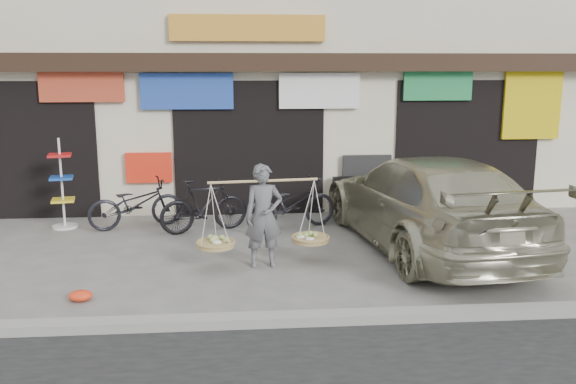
{
  "coord_description": "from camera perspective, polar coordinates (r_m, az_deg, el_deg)",
  "views": [
    {
      "loc": [
        -0.21,
        -8.71,
        3.01
      ],
      "look_at": [
        0.57,
        0.9,
        0.99
      ],
      "focal_mm": 38.0,
      "sensor_mm": 36.0,
      "label": 1
    }
  ],
  "objects": [
    {
      "name": "street_vendor",
      "position": [
        9.15,
        -2.3,
        -2.65
      ],
      "size": [
        2.0,
        0.72,
        1.57
      ],
      "rotation": [
        0.0,
        0.0,
        0.11
      ],
      "color": "#5B5B5F",
      "rests_on": "ground"
    },
    {
      "name": "bike_0",
      "position": [
        11.72,
        -14.05,
        -1.07
      ],
      "size": [
        1.86,
        1.19,
        0.92
      ],
      "primitive_type": "imported",
      "rotation": [
        0.0,
        0.0,
        1.92
      ],
      "color": "black",
      "rests_on": "ground"
    },
    {
      "name": "red_bag",
      "position": [
        8.45,
        -18.85,
        -9.16
      ],
      "size": [
        0.31,
        0.25,
        0.14
      ],
      "primitive_type": "ellipsoid",
      "color": "#F83A17",
      "rests_on": "ground"
    },
    {
      "name": "bike_1",
      "position": [
        11.18,
        -7.87,
        -1.27
      ],
      "size": [
        1.7,
        0.99,
        0.99
      ],
      "primitive_type": "imported",
      "rotation": [
        0.0,
        0.0,
        1.91
      ],
      "color": "black",
      "rests_on": "ground"
    },
    {
      "name": "shophouse_block",
      "position": [
        15.13,
        -3.97,
        13.47
      ],
      "size": [
        14.0,
        6.32,
        7.0
      ],
      "color": "beige",
      "rests_on": "ground"
    },
    {
      "name": "bike_2",
      "position": [
        11.27,
        0.3,
        -1.12
      ],
      "size": [
        1.93,
        1.31,
        0.96
      ],
      "primitive_type": "imported",
      "rotation": [
        0.0,
        0.0,
        1.97
      ],
      "color": "#29282D",
      "rests_on": "ground"
    },
    {
      "name": "display_rack",
      "position": [
        12.09,
        -20.35,
        -0.0
      ],
      "size": [
        0.47,
        0.47,
        1.69
      ],
      "rotation": [
        0.0,
        0.0,
        0.19
      ],
      "color": "silver",
      "rests_on": "ground"
    },
    {
      "name": "suv",
      "position": [
        10.37,
        12.75,
        -0.9
      ],
      "size": [
        2.87,
        5.58,
        1.55
      ],
      "rotation": [
        0.0,
        0.0,
        3.28
      ],
      "color": "#B1AD8F",
      "rests_on": "ground"
    },
    {
      "name": "kerb",
      "position": [
        7.33,
        -2.66,
        -11.88
      ],
      "size": [
        70.0,
        0.25,
        0.12
      ],
      "primitive_type": "cube",
      "color": "gray",
      "rests_on": "ground"
    },
    {
      "name": "ground",
      "position": [
        9.21,
        -3.11,
        -7.23
      ],
      "size": [
        70.0,
        70.0,
        0.0
      ],
      "primitive_type": "plane",
      "color": "slate",
      "rests_on": "ground"
    }
  ]
}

